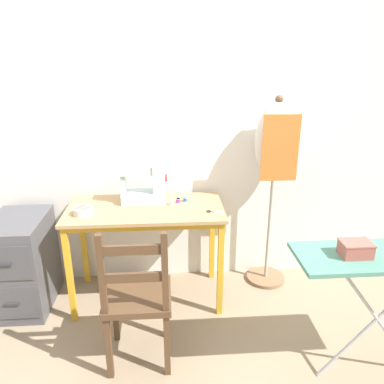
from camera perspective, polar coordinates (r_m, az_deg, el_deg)
The scene contains 13 objects.
ground_plane at distance 2.90m, azimuth -6.74°, elevation -18.72°, with size 14.00×14.00×0.00m, color gray.
wall_back at distance 2.95m, azimuth -7.26°, elevation 9.42°, with size 10.00×0.05×2.55m.
sewing_table at distance 2.78m, azimuth -7.08°, elevation -4.27°, with size 1.14×0.57×0.77m.
sewing_machine at distance 2.81m, azimuth -7.03°, elevation 1.17°, with size 0.34×0.17×0.32m.
fabric_bowl at distance 2.71m, azimuth -16.28°, elevation -2.77°, with size 0.13×0.13×0.05m.
scissors at distance 2.66m, azimuth 3.07°, elevation -3.00°, with size 0.12×0.06×0.01m.
thread_spool_near_machine at distance 2.78m, azimuth -3.13°, elevation -1.64°, with size 0.04×0.04×0.03m.
thread_spool_mid_table at distance 2.81m, azimuth -2.14°, elevation -1.33°, with size 0.04×0.04×0.04m.
thread_spool_far_edge at distance 2.83m, azimuth -1.01°, elevation -1.15°, with size 0.04×0.04×0.04m.
wooden_chair at distance 2.34m, azimuth -8.32°, elevation -15.79°, with size 0.40×0.38×0.95m.
filing_cabinet at distance 3.11m, azimuth -24.36°, elevation -9.80°, with size 0.38×0.57×0.71m.
dress_form at distance 2.92m, azimuth 12.57°, elevation 5.96°, with size 0.32×0.32×1.55m.
storage_box at distance 2.16m, azimuth 23.67°, elevation -7.93°, with size 0.16×0.12×0.08m.
Camera 1 is at (0.16, -2.26, 1.81)m, focal length 35.00 mm.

